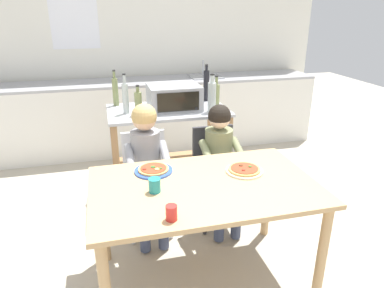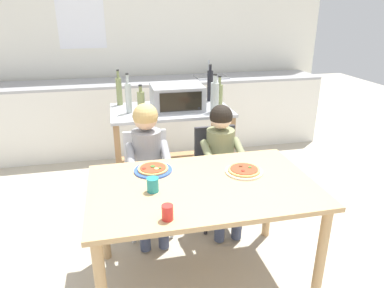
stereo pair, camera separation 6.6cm
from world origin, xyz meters
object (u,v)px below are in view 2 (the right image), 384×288
bottle_squat_spirits (215,96)px  bottle_clear_vinegar (119,91)px  child_in_olive_shirt (222,155)px  pizza_plate_cream (244,171)px  bottle_tall_green_wine (141,102)px  dining_chair_right (217,169)px  bottle_slim_sauce (128,97)px  drinking_cup_teal (153,185)px  child_in_grey_shirt (148,157)px  toaster_oven (177,97)px  bottle_brown_beer (219,96)px  kitchen_island_cart (171,138)px  pizza_plate_blue_rimmed (153,169)px  dining_table (203,198)px  drinking_cup_red (168,212)px  dining_chair_left (148,175)px  bottle_dark_olive_oil (210,85)px

bottle_squat_spirits → bottle_clear_vinegar: bearing=151.7°
child_in_olive_shirt → pizza_plate_cream: child_in_olive_shirt is taller
bottle_clear_vinegar → bottle_tall_green_wine: bearing=-65.0°
dining_chair_right → bottle_squat_spirits: bearing=79.3°
bottle_slim_sauce → drinking_cup_teal: 1.22m
bottle_clear_vinegar → child_in_grey_shirt: bottle_clear_vinegar is taller
toaster_oven → bottle_brown_beer: bearing=-12.7°
kitchen_island_cart → pizza_plate_blue_rimmed: kitchen_island_cart is taller
bottle_clear_vinegar → dining_table: size_ratio=0.24×
bottle_tall_green_wine → pizza_plate_blue_rimmed: bearing=-90.6°
child_in_grey_shirt → child_in_olive_shirt: bearing=-1.8°
bottle_brown_beer → drinking_cup_teal: 1.40m
pizza_plate_blue_rimmed → drinking_cup_red: size_ratio=3.07×
bottle_clear_vinegar → dining_chair_left: (0.16, -0.77, -0.52)m
bottle_tall_green_wine → bottle_slim_sauce: bearing=143.5°
dining_chair_left → drinking_cup_red: (0.00, -1.03, 0.29)m
bottle_tall_green_wine → toaster_oven: bearing=19.9°
pizza_plate_cream → drinking_cup_red: 0.72m
toaster_oven → bottle_tall_green_wine: (-0.33, -0.12, -0.00)m
bottle_tall_green_wine → dining_chair_right: 0.86m
bottle_squat_spirits → child_in_grey_shirt: bottle_squat_spirits is taller
pizza_plate_cream → kitchen_island_cart: bearing=104.8°
child_in_grey_shirt → pizza_plate_blue_rimmed: size_ratio=4.25×
bottle_dark_olive_oil → drinking_cup_red: 1.92m
toaster_oven → bottle_clear_vinegar: (-0.51, 0.25, 0.03)m
bottle_brown_beer → drinking_cup_red: size_ratio=3.65×
dining_chair_left → child_in_grey_shirt: bearing=-90.0°
dining_table → child_in_grey_shirt: (-0.27, 0.59, 0.05)m
bottle_dark_olive_oil → dining_table: bottle_dark_olive_oil is taller
kitchen_island_cart → drinking_cup_teal: 1.29m
drinking_cup_red → pizza_plate_cream: bearing=36.8°
drinking_cup_teal → pizza_plate_cream: bearing=11.0°
bottle_brown_beer → bottle_tall_green_wine: size_ratio=1.15×
pizza_plate_cream → drinking_cup_red: bearing=-143.2°
bottle_squat_spirits → drinking_cup_teal: (-0.68, -1.06, -0.24)m
kitchen_island_cart → dining_table: 1.22m
dining_table → pizza_plate_cream: 0.34m
pizza_plate_blue_rimmed → child_in_olive_shirt: bearing=28.7°
dining_chair_right → dining_table: bearing=-113.8°
kitchen_island_cart → bottle_brown_beer: size_ratio=3.62×
dining_table → bottle_squat_spirits: bearing=70.4°
bottle_squat_spirits → kitchen_island_cart: bearing=153.2°
drinking_cup_red → bottle_tall_green_wine: bearing=89.8°
toaster_oven → bottle_tall_green_wine: size_ratio=1.77×
dining_table → child_in_grey_shirt: bearing=115.1°
bottle_brown_beer → bottle_clear_vinegar: 0.94m
bottle_brown_beer → bottle_tall_green_wine: 0.71m
child_in_grey_shirt → pizza_plate_cream: bearing=-40.0°
dining_chair_right → drinking_cup_teal: size_ratio=9.47×
bottle_dark_olive_oil → dining_table: size_ratio=0.26×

